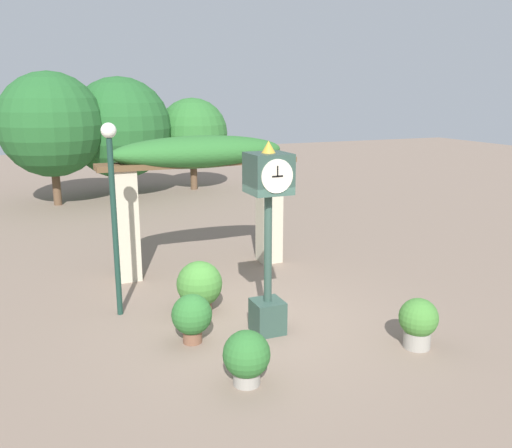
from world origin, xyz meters
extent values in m
plane|color=#7F6B5B|center=(0.00, 0.00, 0.00)|extent=(60.00, 60.00, 0.00)
cube|color=#2D473D|center=(0.03, -0.28, 0.28)|extent=(0.50, 0.50, 0.56)
cylinder|color=#2D473D|center=(0.03, -0.28, 1.45)|extent=(0.13, 0.13, 1.77)
cylinder|color=gold|center=(0.03, -0.28, 2.35)|extent=(0.21, 0.21, 0.04)
cube|color=#2D473D|center=(0.03, -0.28, 2.69)|extent=(0.64, 0.64, 0.64)
cylinder|color=beige|center=(0.03, -0.60, 2.69)|extent=(0.52, 0.02, 0.52)
cylinder|color=beige|center=(0.03, 0.05, 2.69)|extent=(0.52, 0.02, 0.52)
cube|color=black|center=(0.03, -0.62, 2.69)|extent=(0.18, 0.01, 0.02)
cube|color=black|center=(0.03, -0.62, 2.77)|extent=(0.02, 0.01, 0.16)
cone|color=gold|center=(0.03, -0.28, 3.10)|extent=(0.22, 0.22, 0.19)
cube|color=#BCB299|center=(-1.66, 3.30, 1.19)|extent=(0.49, 0.49, 2.37)
cube|color=#BCB299|center=(1.66, 3.30, 1.19)|extent=(0.49, 0.49, 2.37)
cube|color=brown|center=(0.00, 3.06, 2.43)|extent=(4.41, 0.11, 0.12)
cube|color=brown|center=(0.00, 3.30, 2.43)|extent=(4.41, 0.11, 0.12)
cube|color=brown|center=(0.00, 3.55, 2.43)|extent=(4.41, 0.11, 0.12)
ellipsoid|color=#2D6B2D|center=(0.00, 3.30, 2.67)|extent=(3.82, 1.09, 0.70)
cylinder|color=brown|center=(-0.78, 0.96, 0.12)|extent=(0.43, 0.43, 0.24)
sphere|color=#427F33|center=(-0.78, 0.96, 0.56)|extent=(0.83, 0.83, 0.83)
cylinder|color=gray|center=(1.98, -1.70, 0.14)|extent=(0.42, 0.42, 0.27)
sphere|color=#427F33|center=(1.98, -1.70, 0.50)|extent=(0.61, 0.61, 0.61)
cylinder|color=gray|center=(-0.92, -1.69, 0.10)|extent=(0.38, 0.38, 0.20)
sphere|color=#2D6B2D|center=(-0.92, -1.69, 0.45)|extent=(0.66, 0.66, 0.66)
cylinder|color=brown|center=(-1.24, -0.15, 0.12)|extent=(0.31, 0.31, 0.23)
sphere|color=#2D6B2D|center=(-1.24, -0.15, 0.48)|extent=(0.65, 0.65, 0.65)
cylinder|color=#19382D|center=(-2.14, 1.45, 1.59)|extent=(0.10, 0.10, 3.17)
sphere|color=white|center=(-2.14, 1.45, 3.30)|extent=(0.26, 0.26, 0.26)
cylinder|color=brown|center=(-2.59, 12.21, 0.78)|extent=(0.28, 0.28, 1.56)
sphere|color=#235B28|center=(-2.59, 12.21, 2.83)|extent=(3.60, 3.60, 3.60)
cylinder|color=brown|center=(-0.13, 13.04, 0.63)|extent=(0.28, 0.28, 1.27)
sphere|color=#235B28|center=(-0.13, 13.04, 2.59)|extent=(3.79, 3.79, 3.79)
cylinder|color=brown|center=(2.78, 13.37, 0.65)|extent=(0.28, 0.28, 1.31)
sphere|color=#2D6B2D|center=(2.78, 13.37, 2.29)|extent=(2.81, 2.81, 2.81)
camera|label=1|loc=(-3.42, -7.96, 3.94)|focal=38.00mm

